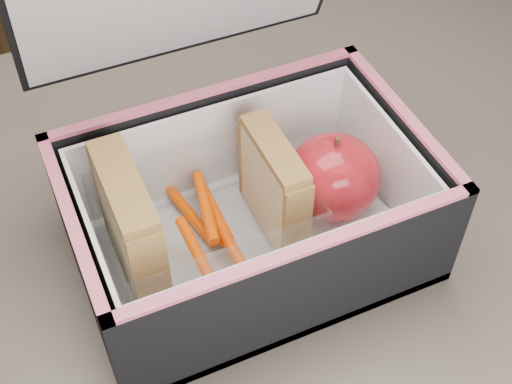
% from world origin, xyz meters
% --- Properties ---
extents(kitchen_table, '(1.20, 0.80, 0.75)m').
position_xyz_m(kitchen_table, '(0.00, 0.00, 0.66)').
color(kitchen_table, brown).
rests_on(kitchen_table, ground).
extents(lunch_bag, '(0.29, 0.26, 0.28)m').
position_xyz_m(lunch_bag, '(-0.06, 0.03, 0.81)').
color(lunch_bag, black).
rests_on(lunch_bag, kitchen_table).
extents(plastic_tub, '(0.17, 0.12, 0.07)m').
position_xyz_m(plastic_tub, '(-0.10, 0.03, 0.80)').
color(plastic_tub, white).
rests_on(plastic_tub, lunch_bag).
extents(sandwich_left, '(0.03, 0.10, 0.11)m').
position_xyz_m(sandwich_left, '(-0.16, 0.03, 0.82)').
color(sandwich_left, tan).
rests_on(sandwich_left, plastic_tub).
extents(sandwich_right, '(0.02, 0.09, 0.10)m').
position_xyz_m(sandwich_right, '(-0.04, 0.03, 0.81)').
color(sandwich_right, tan).
rests_on(sandwich_right, plastic_tub).
extents(carrot_sticks, '(0.05, 0.14, 0.03)m').
position_xyz_m(carrot_sticks, '(-0.10, 0.04, 0.78)').
color(carrot_sticks, '#D83400').
rests_on(carrot_sticks, plastic_tub).
extents(paper_napkin, '(0.10, 0.10, 0.01)m').
position_xyz_m(paper_napkin, '(0.01, 0.03, 0.77)').
color(paper_napkin, white).
rests_on(paper_napkin, lunch_bag).
extents(red_apple, '(0.11, 0.11, 0.09)m').
position_xyz_m(red_apple, '(0.02, 0.02, 0.81)').
color(red_apple, maroon).
rests_on(red_apple, paper_napkin).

